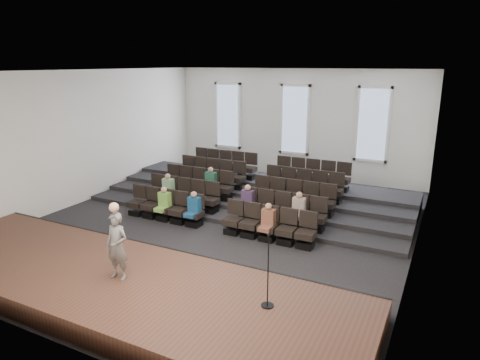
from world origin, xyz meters
name	(u,v)px	position (x,y,z in m)	size (l,w,h in m)	color
ground	(222,224)	(0.00, 0.00, 0.00)	(14.00, 14.00, 0.00)	black
ceiling	(220,71)	(0.00, 0.00, 5.01)	(12.00, 14.00, 0.02)	white
wall_back	(295,124)	(0.00, 7.02, 2.50)	(12.00, 0.04, 5.00)	white
wall_front	(32,220)	(0.00, -7.02, 2.50)	(12.00, 0.04, 5.00)	white
wall_left	(84,137)	(-6.02, 0.00, 2.50)	(0.04, 14.00, 5.00)	white
wall_right	(423,172)	(6.02, 0.00, 2.50)	(0.04, 14.00, 5.00)	white
stage	(116,285)	(0.00, -5.10, 0.25)	(11.80, 3.60, 0.50)	#482C1F
stage_lip	(162,255)	(0.00, -3.33, 0.25)	(11.80, 0.06, 0.52)	black
risers	(260,193)	(0.00, 3.17, 0.20)	(11.80, 4.80, 0.60)	black
seating_rows	(242,192)	(0.00, 1.54, 0.68)	(6.80, 4.70, 1.67)	black
windows	(295,120)	(0.00, 6.95, 2.70)	(8.44, 0.10, 3.24)	white
audience	(219,199)	(-0.19, 0.15, 0.79)	(5.45, 2.64, 1.10)	#7BB94A
speaker	(117,246)	(0.19, -5.15, 1.28)	(0.57, 0.37, 1.56)	slate
mic_stand	(268,285)	(3.68, -4.71, 0.97)	(0.26, 0.26, 1.58)	black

